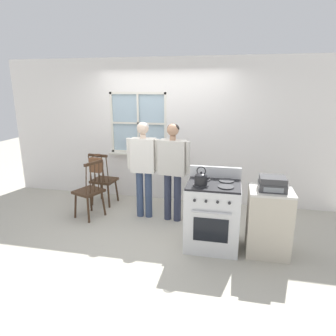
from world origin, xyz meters
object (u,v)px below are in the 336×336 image
Objects in this scene: person_elderly_left at (144,162)px; handbag at (96,165)px; stove at (213,214)px; chair_near_wall at (90,192)px; side_counter at (269,222)px; person_teen_center at (173,164)px; stereo at (272,184)px; chair_by_window at (104,181)px; kettle at (201,178)px; potted_plant at (136,149)px.

person_elderly_left reaches higher than handbag.
person_elderly_left is 1.50× the size of stove.
chair_near_wall is 1.12× the size of side_counter.
person_teen_center is 4.77× the size of stereo.
stereo reaches higher than chair_by_window.
stereo reaches higher than side_counter.
side_counter is at bearing -19.43° from person_teen_center.
kettle is at bearing -174.90° from stereo.
chair_by_window is 1.13m from person_elderly_left.
handbag is at bearing -151.36° from chair_near_wall.
person_teen_center is at bearing 119.54° from chair_near_wall.
chair_near_wall is 2.95× the size of stereo.
kettle is at bearing -27.71° from handbag.
kettle is 2.25m from potted_plant.
kettle reaches higher than stereo.
handbag is (-0.05, 0.39, 0.37)m from chair_near_wall.
handbag is (-0.55, -0.68, -0.18)m from potted_plant.
side_counter is (2.89, -0.94, -0.38)m from handbag.
chair_near_wall reaches higher than side_counter.
chair_by_window is 0.62m from chair_near_wall.
person_elderly_left is 0.97m from handbag.
stereo reaches higher than handbag.
person_elderly_left is 1.81× the size of side_counter.
stove is (2.11, -0.53, 0.01)m from chair_near_wall.
chair_by_window is 1.12× the size of side_counter.
stove is 2.33m from potted_plant.
potted_plant reaches higher than stove.
stove is (1.21, -0.75, -0.51)m from person_elderly_left.
stereo reaches higher than chair_near_wall.
kettle is at bearing -140.88° from stove.
stereo is at bearing -23.32° from person_elderly_left.
stereo is (2.35, -1.64, -0.02)m from potted_plant.
person_teen_center is (0.50, -0.04, 0.00)m from person_elderly_left.
stereo is (1.45, -0.77, 0.01)m from person_teen_center.
person_elderly_left is 0.50m from person_teen_center.
person_elderly_left is at bearing -9.84° from handbag.
kettle is 0.27× the size of side_counter.
side_counter is (0.90, 0.10, -0.57)m from kettle.
handbag is at bearing -128.84° from potted_plant.
person_elderly_left reaches higher than chair_near_wall.
chair_by_window is 0.44m from handbag.
stove reaches higher than stereo.
potted_plant reaches higher than kettle.
stove is 4.39× the size of kettle.
chair_near_wall is 1.50m from person_teen_center.
potted_plant is at bearing 176.76° from chair_near_wall.
person_elderly_left is 4.79× the size of stereo.
kettle is 0.90m from stereo.
chair_by_window is 0.93× the size of stove.
chair_near_wall is at bearing 161.28° from kettle.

